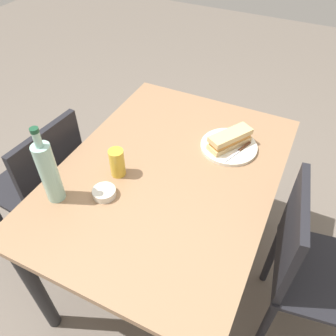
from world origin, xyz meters
The scene contains 10 objects.
ground_plane centered at (0.00, 0.00, 0.00)m, with size 8.00×8.00×0.00m, color #6B6056.
dining_table centered at (0.00, 0.00, 0.64)m, with size 1.18×0.86×0.74m.
chair_far centered at (0.01, 0.63, 0.49)m, with size 0.46×0.46×0.86m.
chair_near centered at (0.12, -0.63, 0.49)m, with size 0.43×0.43×0.86m.
plate_near centered at (-0.25, 0.18, 0.75)m, with size 0.25×0.25×0.01m, color silver.
baguette_sandwich_near centered at (-0.25, 0.18, 0.79)m, with size 0.21×0.16×0.07m.
knife_near centered at (-0.23, 0.23, 0.76)m, with size 0.17×0.07×0.01m.
water_bottle centered at (0.31, -0.32, 0.88)m, with size 0.07×0.07×0.33m.
beer_glass centered at (0.10, -0.18, 0.81)m, with size 0.06×0.06×0.12m, color gold.
olive_bowl centered at (0.22, -0.16, 0.76)m, with size 0.09×0.09×0.03m, color silver.
Camera 1 is at (0.90, 0.43, 1.73)m, focal length 36.09 mm.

